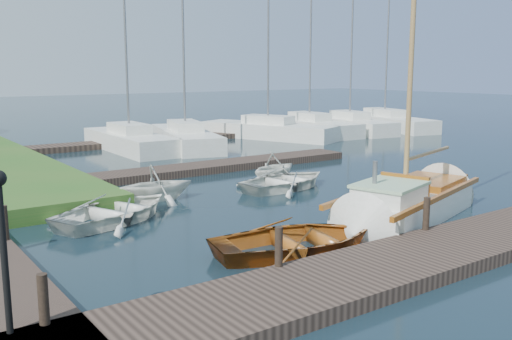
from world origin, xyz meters
TOP-DOWN VIEW (x-y plane):
  - ground at (0.00, 0.00)m, footprint 160.00×160.00m
  - near_dock at (0.00, -6.00)m, footprint 18.00×2.20m
  - far_dock at (2.00, 6.50)m, footprint 14.00×1.60m
  - pontoon at (10.00, 16.00)m, footprint 30.00×1.60m
  - mooring_post_0 at (-7.50, -5.00)m, footprint 0.16×0.16m
  - mooring_post_1 at (-3.00, -5.00)m, footprint 0.16×0.16m
  - mooring_post_2 at (1.50, -5.00)m, footprint 0.16×0.16m
  - mooring_post_4 at (-7.00, 0.00)m, footprint 0.16×0.16m
  - lamp_post at (-8.00, -5.00)m, footprint 0.24×0.24m
  - sailboat at (3.09, -3.19)m, footprint 7.41×3.93m
  - dinghy at (-1.56, -3.88)m, footprint 4.57×3.69m
  - tender_a at (-3.88, 1.20)m, footprint 4.60×4.01m
  - tender_b at (-1.90, 2.79)m, footprint 2.57×2.27m
  - tender_c at (2.65, 1.89)m, footprint 3.99×3.09m
  - tender_d at (3.13, 3.21)m, footprint 2.79×2.57m
  - marina_boat_1 at (1.98, 14.08)m, footprint 2.35×7.87m
  - marina_boat_2 at (4.99, 13.62)m, footprint 4.35×8.60m
  - marina_boat_4 at (10.88, 14.08)m, footprint 5.27×8.77m
  - marina_boat_5 at (14.52, 14.49)m, footprint 2.43×8.12m
  - marina_boat_6 at (17.47, 13.83)m, footprint 3.33×7.94m
  - marina_boat_7 at (21.11, 14.04)m, footprint 4.18×9.61m

SIDE VIEW (x-z plane):
  - ground at x=0.00m, z-range 0.00..0.00m
  - near_dock at x=0.00m, z-range 0.00..0.30m
  - far_dock at x=2.00m, z-range 0.00..0.30m
  - pontoon at x=10.00m, z-range 0.00..0.30m
  - sailboat at x=3.09m, z-range -4.57..5.26m
  - tender_c at x=2.65m, z-range 0.00..0.76m
  - tender_a at x=-3.88m, z-range 0.00..0.79m
  - dinghy at x=-1.56m, z-range 0.00..0.84m
  - marina_boat_4 at x=10.88m, z-range -4.50..5.62m
  - marina_boat_1 at x=1.98m, z-range -4.38..5.51m
  - marina_boat_6 at x=17.47m, z-range -4.56..5.69m
  - marina_boat_2 at x=4.99m, z-range -5.16..6.30m
  - marina_boat_7 at x=21.11m, z-range -5.74..6.89m
  - marina_boat_5 at x=14.52m, z-range -5.50..6.66m
  - tender_d at x=3.13m, z-range 0.00..1.22m
  - tender_b at x=-1.90m, z-range 0.00..1.26m
  - mooring_post_0 at x=-7.50m, z-range 0.30..1.10m
  - mooring_post_1 at x=-3.00m, z-range 0.30..1.10m
  - mooring_post_2 at x=1.50m, z-range 0.30..1.10m
  - mooring_post_4 at x=-7.00m, z-range 0.30..1.10m
  - lamp_post at x=-8.00m, z-range 0.65..3.09m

